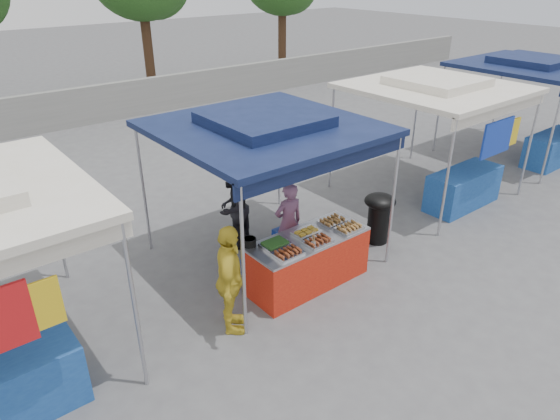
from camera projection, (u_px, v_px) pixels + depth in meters
ground_plane at (303, 280)px, 8.22m from camera, size 80.00×80.00×0.00m
back_wall at (73, 108)px, 15.63m from camera, size 40.00×0.25×1.20m
main_canopy at (265, 127)px, 7.84m from camera, size 3.20×3.20×2.57m
neighbor_stall_right at (448, 127)px, 10.43m from camera, size 3.20×3.20×2.57m
neighbor_stall_far at (541, 98)px, 12.67m from camera, size 3.20×3.20×2.57m
vendor_table at (307, 260)px, 7.96m from camera, size 2.00×0.80×0.85m
food_tray_fl at (288, 253)px, 7.27m from camera, size 0.42×0.30×0.07m
food_tray_fm at (318, 241)px, 7.58m from camera, size 0.42×0.30×0.07m
food_tray_fr at (349, 228)px, 7.96m from camera, size 0.42×0.30×0.07m
food_tray_bl at (275, 244)px, 7.51m from camera, size 0.42×0.30×0.07m
food_tray_bm at (306, 232)px, 7.84m from camera, size 0.42×0.30×0.07m
food_tray_br at (332, 221)px, 8.17m from camera, size 0.42×0.30×0.07m
cooking_pot at (249, 242)px, 7.51m from camera, size 0.21×0.21×0.12m
skewer_cup at (313, 245)px, 7.47m from camera, size 0.07×0.07×0.09m
wok_burner at (379, 214)px, 9.11m from camera, size 0.57×0.57×0.96m
crate_left at (259, 266)px, 8.30m from camera, size 0.49×0.34×0.30m
crate_right at (288, 251)px, 8.74m from camera, size 0.51×0.36×0.31m
crate_stacked at (289, 236)px, 8.61m from camera, size 0.48×0.34×0.29m
vendor_woman at (288, 223)px, 8.46m from camera, size 0.57×0.42×1.45m
helper_man at (233, 208)px, 8.86m from camera, size 0.95×0.88×1.56m
customer_person at (230, 280)px, 6.76m from camera, size 0.88×1.01×1.64m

